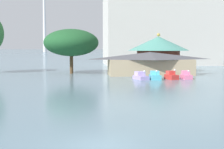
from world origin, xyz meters
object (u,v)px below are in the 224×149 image
shoreline_tree_mid (71,43)px  pedal_boat_red (171,76)px  green_roof_pavilion (158,51)px  background_building_block (159,29)px  pedal_boat_pink (186,76)px  pedal_boat_cyan (155,76)px  boathouse (150,63)px  pedal_boat_lavender (141,76)px

shoreline_tree_mid → pedal_boat_red: bearing=-38.6°
green_roof_pavilion → background_building_block: (6.97, 27.88, 6.37)m
shoreline_tree_mid → pedal_boat_pink: bearing=-34.3°
pedal_boat_cyan → background_building_block: size_ratio=0.09×
pedal_boat_cyan → pedal_boat_red: pedal_boat_red is taller
pedal_boat_pink → green_roof_pavilion: (-0.34, 17.25, 3.86)m
pedal_boat_pink → background_building_block: (6.63, 45.13, 10.23)m
pedal_boat_red → shoreline_tree_mid: (-16.26, 13.00, 5.48)m
pedal_boat_pink → shoreline_tree_mid: (-18.78, 12.82, 5.49)m
boathouse → green_roof_pavilion: green_roof_pavilion is taller
pedal_boat_cyan → green_roof_pavilion: (4.88, 17.56, 3.85)m
pedal_boat_red → green_roof_pavilion: bearing=157.4°
pedal_boat_lavender → pedal_boat_pink: (7.45, -0.20, 0.05)m
pedal_boat_red → green_roof_pavilion: green_roof_pavilion is taller
pedal_boat_lavender → green_roof_pavilion: green_roof_pavilion is taller
pedal_boat_pink → background_building_block: bearing=169.8°
green_roof_pavilion → background_building_block: background_building_block is taller
green_roof_pavilion → pedal_boat_red: bearing=-97.1°
background_building_block → green_roof_pavilion: bearing=-104.0°
pedal_boat_lavender → pedal_boat_cyan: pedal_boat_cyan is taller
pedal_boat_red → background_building_block: background_building_block is taller
boathouse → pedal_boat_red: bearing=-79.1°
pedal_boat_pink → green_roof_pavilion: size_ratio=0.18×
pedal_boat_cyan → shoreline_tree_mid: (-13.56, 13.13, 5.49)m
pedal_boat_lavender → pedal_boat_red: 4.95m
pedal_boat_lavender → boathouse: 8.79m
green_roof_pavilion → shoreline_tree_mid: size_ratio=1.23×
shoreline_tree_mid → background_building_block: 41.37m
pedal_boat_red → green_roof_pavilion: (2.18, 17.43, 3.85)m
pedal_boat_cyan → shoreline_tree_mid: 19.66m
pedal_boat_pink → shoreline_tree_mid: size_ratio=0.23×
boathouse → pedal_boat_cyan: bearing=-97.4°
shoreline_tree_mid → background_building_block: (25.41, 32.31, 4.73)m
pedal_boat_cyan → background_building_block: 48.06m
pedal_boat_lavender → background_building_block: 48.19m
pedal_boat_cyan → green_roof_pavilion: size_ratio=0.22×
pedal_boat_red → shoreline_tree_mid: shoreline_tree_mid is taller
pedal_boat_lavender → shoreline_tree_mid: 17.84m
pedal_boat_red → boathouse: boathouse is taller
pedal_boat_cyan → pedal_boat_pink: pedal_boat_cyan is taller
pedal_boat_pink → boathouse: (-4.11, 8.15, 1.70)m
pedal_boat_cyan → pedal_boat_lavender: bearing=-100.1°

